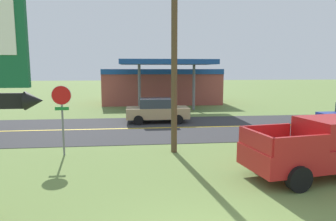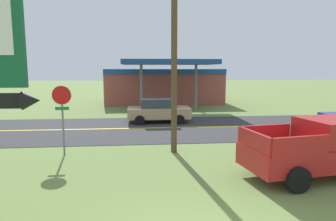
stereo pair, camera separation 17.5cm
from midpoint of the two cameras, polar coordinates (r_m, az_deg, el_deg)
road_asphalt at (r=18.39m, az=-1.21°, el=-3.37°), size 140.00×8.00×0.02m
road_centre_line at (r=18.39m, az=-1.21°, el=-3.33°), size 126.00×0.20×0.01m
stop_sign at (r=13.10m, az=-19.23°, el=0.50°), size 0.80×0.08×2.95m
utility_pole at (r=12.78m, az=1.59°, el=12.12°), size 2.15×0.26×8.45m
gas_station at (r=31.79m, az=-0.68°, el=4.95°), size 12.00×11.50×4.40m
pickup_red_parked_on_lawn at (r=11.42m, az=27.67°, el=-6.45°), size 5.45×2.86×1.96m
car_tan_mid_lane at (r=20.22m, az=-1.62°, el=0.03°), size 4.20×2.00×1.64m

